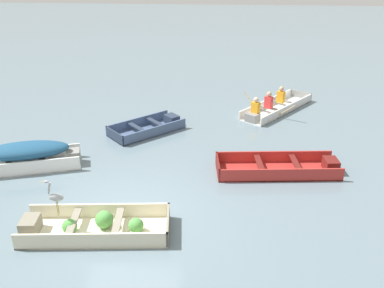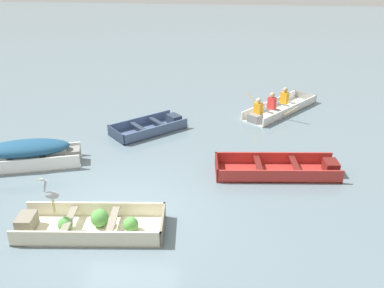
{
  "view_description": "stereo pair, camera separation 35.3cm",
  "coord_description": "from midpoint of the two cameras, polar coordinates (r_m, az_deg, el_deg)",
  "views": [
    {
      "loc": [
        2.19,
        -8.09,
        5.68
      ],
      "look_at": [
        1.35,
        3.39,
        0.35
      ],
      "focal_mm": 40.0,
      "sensor_mm": 36.0,
      "label": 1
    },
    {
      "loc": [
        2.55,
        -8.06,
        5.68
      ],
      "look_at": [
        1.35,
        3.39,
        0.35
      ],
      "focal_mm": 40.0,
      "sensor_mm": 36.0,
      "label": 2
    }
  ],
  "objects": [
    {
      "name": "ground_plane",
      "position": [
        10.15,
        -8.71,
        -9.51
      ],
      "size": [
        80.0,
        80.0,
        0.0
      ],
      "primitive_type": "plane",
      "color": "slate"
    },
    {
      "name": "dinghy_cream_foreground",
      "position": [
        9.73,
        -12.62,
        -10.46
      ],
      "size": [
        3.27,
        1.44,
        0.44
      ],
      "color": "beige",
      "rests_on": "ground"
    },
    {
      "name": "skiff_red_near_moored",
      "position": [
        12.04,
        12.71,
        -3.3
      ],
      "size": [
        3.42,
        1.43,
        0.37
      ],
      "color": "#AD2D28",
      "rests_on": "ground"
    },
    {
      "name": "skiff_slate_blue_mid_moored",
      "position": [
        14.53,
        -4.74,
        2.26
      ],
      "size": [
        2.56,
        2.49,
        0.34
      ],
      "color": "#475B7F",
      "rests_on": "ground"
    },
    {
      "name": "skiff_white_outer_moored",
      "position": [
        12.79,
        -20.3,
        -0.95
      ],
      "size": [
        3.05,
        1.76,
        0.76
      ],
      "color": "white",
      "rests_on": "ground"
    },
    {
      "name": "rowboat_white_with_crew",
      "position": [
        16.37,
        11.89,
        4.73
      ],
      "size": [
        3.0,
        3.47,
        0.89
      ],
      "color": "white",
      "rests_on": "ground"
    },
    {
      "name": "heron_on_dinghy",
      "position": [
        9.56,
        -17.27,
        -6.39
      ],
      "size": [
        0.45,
        0.14,
        0.84
      ],
      "color": "olive",
      "rests_on": "dinghy_cream_foreground"
    }
  ]
}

